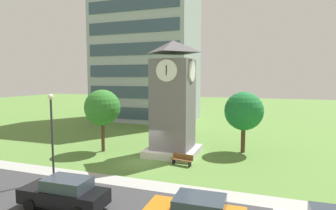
{
  "coord_description": "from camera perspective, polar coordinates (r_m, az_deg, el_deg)",
  "views": [
    {
      "loc": [
        9.5,
        -20.4,
        6.9
      ],
      "look_at": [
        0.84,
        4.03,
        4.39
      ],
      "focal_mm": 29.65,
      "sensor_mm": 36.0,
      "label": 1
    }
  ],
  "objects": [
    {
      "name": "kerb_strip",
      "position": [
        19.82,
        -10.88,
        -14.93
      ],
      "size": [
        120.0,
        1.6,
        0.01
      ],
      "primitive_type": "cube",
      "color": "#9E9E99",
      "rests_on": "ground"
    },
    {
      "name": "park_bench",
      "position": [
        22.49,
        2.91,
        -11.11
      ],
      "size": [
        1.86,
        0.82,
        0.88
      ],
      "color": "brown",
      "rests_on": "ground"
    },
    {
      "name": "street_asphalt",
      "position": [
        16.48,
        -19.11,
        -19.52
      ],
      "size": [
        120.0,
        7.2,
        0.01
      ],
      "primitive_type": "cube",
      "color": "#38383A",
      "rests_on": "ground"
    },
    {
      "name": "street_lamp",
      "position": [
        20.04,
        -22.77,
        -4.27
      ],
      "size": [
        0.36,
        0.36,
        5.87
      ],
      "color": "#333338",
      "rests_on": "ground"
    },
    {
      "name": "ground_plane",
      "position": [
        23.53,
        -5.31,
        -11.54
      ],
      "size": [
        160.0,
        160.0,
        0.0
      ],
      "primitive_type": "plane",
      "color": "#567F38"
    },
    {
      "name": "tree_near_tower",
      "position": [
        26.52,
        15.31,
        -1.24
      ],
      "size": [
        3.57,
        3.57,
        5.67
      ],
      "color": "#513823",
      "rests_on": "ground"
    },
    {
      "name": "office_building",
      "position": [
        47.02,
        -4.45,
        12.72
      ],
      "size": [
        15.97,
        10.55,
        25.6
      ],
      "color": "#9EA8B2",
      "rests_on": "ground"
    },
    {
      "name": "parked_car_black",
      "position": [
        16.28,
        -20.46,
        -16.6
      ],
      "size": [
        4.74,
        2.02,
        1.69
      ],
      "color": "black",
      "rests_on": "ground"
    },
    {
      "name": "clock_tower",
      "position": [
        24.8,
        1.06,
        0.1
      ],
      "size": [
        4.51,
        4.51,
        10.2
      ],
      "color": "slate",
      "rests_on": "ground"
    },
    {
      "name": "tree_by_building",
      "position": [
        26.6,
        -13.35,
        -0.54
      ],
      "size": [
        3.34,
        3.34,
        5.85
      ],
      "color": "#513823",
      "rests_on": "ground"
    }
  ]
}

